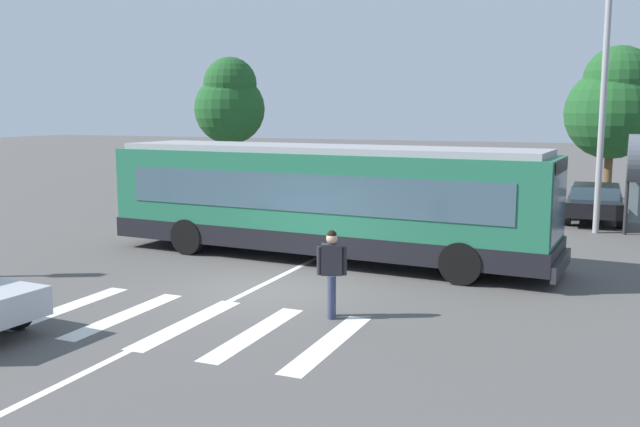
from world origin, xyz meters
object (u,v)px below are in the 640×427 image
object	(u,v)px
parked_car_silver	(327,187)
background_tree_left	(230,102)
twin_arm_street_lamp	(606,47)
parked_car_blue	(448,194)
city_transit_bus	(324,201)
parked_car_white	(521,196)
parked_car_black	(595,200)
parked_car_teal	(382,190)
background_tree_right	(614,104)
pedestrian_crossing_street	(332,269)

from	to	relation	value
parked_car_silver	background_tree_left	bearing A→B (deg)	151.80
parked_car_silver	twin_arm_street_lamp	world-z (taller)	twin_arm_street_lamp
parked_car_blue	twin_arm_street_lamp	bearing A→B (deg)	-23.79
background_tree_left	city_transit_bus	bearing A→B (deg)	-51.88
city_transit_bus	parked_car_white	distance (m)	10.97
parked_car_silver	parked_car_blue	xyz separation A→B (m)	(5.30, -0.53, 0.00)
parked_car_silver	parked_car_black	xyz separation A→B (m)	(10.65, -0.32, 0.00)
city_transit_bus	parked_car_black	world-z (taller)	city_transit_bus
parked_car_teal	background_tree_right	world-z (taller)	background_tree_right
parked_car_teal	parked_car_white	bearing A→B (deg)	1.78
twin_arm_street_lamp	background_tree_right	bearing A→B (deg)	88.20
parked_car_silver	background_tree_left	xyz separation A→B (m)	(-6.77, 3.63, 3.67)
twin_arm_street_lamp	parked_car_blue	bearing A→B (deg)	156.21
pedestrian_crossing_street	parked_car_teal	bearing A→B (deg)	104.06
parked_car_teal	background_tree_right	distance (m)	11.65
twin_arm_street_lamp	parked_car_teal	bearing A→B (deg)	161.11
parked_car_silver	background_tree_right	bearing A→B (deg)	32.07
parked_car_white	twin_arm_street_lamp	distance (m)	6.62
parked_car_blue	parked_car_black	distance (m)	5.35
parked_car_blue	parked_car_black	size ratio (longest dim) A/B	1.02
twin_arm_street_lamp	background_tree_right	distance (m)	10.03
pedestrian_crossing_street	parked_car_blue	bearing A→B (deg)	93.74
city_transit_bus	twin_arm_street_lamp	bearing A→B (deg)	46.84
parked_car_black	background_tree_right	bearing A→B (deg)	86.64
parked_car_white	parked_car_teal	bearing A→B (deg)	-178.22
parked_car_blue	twin_arm_street_lamp	xyz separation A→B (m)	(5.46, -2.41, 5.23)
twin_arm_street_lamp	parked_car_silver	bearing A→B (deg)	164.71
parked_car_black	parked_car_white	bearing A→B (deg)	171.78
parked_car_silver	parked_car_white	bearing A→B (deg)	0.41
parked_car_white	background_tree_left	xyz separation A→B (m)	(-14.78, 3.57, 3.67)
parked_car_teal	parked_car_blue	xyz separation A→B (m)	(2.80, -0.42, 0.00)
pedestrian_crossing_street	parked_car_black	world-z (taller)	pedestrian_crossing_street
city_transit_bus	pedestrian_crossing_street	distance (m)	5.50
background_tree_right	parked_car_blue	bearing A→B (deg)	-127.70
parked_car_silver	background_tree_right	distance (m)	13.54
parked_car_silver	parked_car_black	size ratio (longest dim) A/B	1.00
parked_car_white	background_tree_right	size ratio (longest dim) A/B	0.67
city_transit_bus	parked_car_silver	distance (m)	10.93
parked_car_teal	background_tree_left	xyz separation A→B (m)	(-9.26, 3.74, 3.67)
parked_car_silver	twin_arm_street_lamp	bearing A→B (deg)	-15.29
city_transit_bus	parked_car_silver	xyz separation A→B (m)	(-4.02, 10.13, -0.82)
city_transit_bus	background_tree_left	xyz separation A→B (m)	(-10.79, 13.76, 2.85)
parked_car_silver	parked_car_blue	size ratio (longest dim) A/B	0.98
pedestrian_crossing_street	parked_car_teal	size ratio (longest dim) A/B	0.38
pedestrian_crossing_street	twin_arm_street_lamp	distance (m)	13.92
parked_car_silver	parked_car_teal	xyz separation A→B (m)	(2.49, -0.11, 0.00)
pedestrian_crossing_street	parked_car_black	bearing A→B (deg)	73.45
background_tree_right	parked_car_silver	bearing A→B (deg)	-147.93
parked_car_teal	parked_car_silver	bearing A→B (deg)	177.40
parked_car_teal	background_tree_left	distance (m)	10.64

